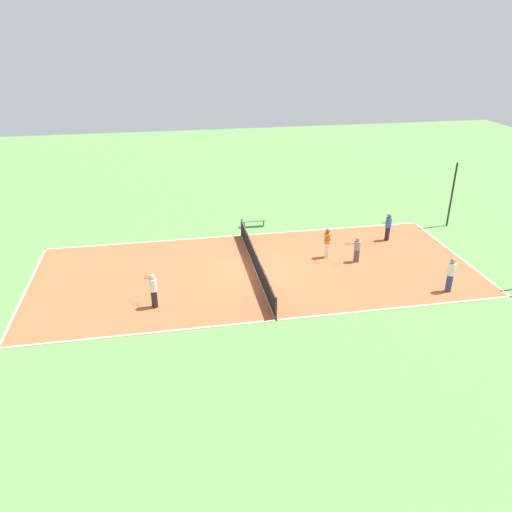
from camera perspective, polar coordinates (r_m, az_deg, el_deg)
The scene contains 12 objects.
ground_plane at distance 27.19m, azimuth -0.00°, elevation -1.72°, with size 80.00×80.00×0.00m, color #60934C.
court_surface at distance 27.18m, azimuth -0.00°, elevation -1.70°, with size 10.24×23.80×0.02m.
tennis_net at distance 26.93m, azimuth -0.00°, elevation -0.60°, with size 10.04×0.10×1.12m.
bench at distance 32.98m, azimuth -0.24°, elevation 4.00°, with size 0.36×1.61×0.45m.
player_baseline_gray at distance 28.40m, azimuth 11.46°, elevation 0.90°, with size 0.37×0.94×1.48m.
player_center_orange at distance 28.58m, azimuth 8.14°, elevation 1.71°, with size 0.99×0.59×1.76m.
player_near_blue at distance 31.66m, azimuth 14.88°, elevation 3.44°, with size 0.84×0.94×1.74m.
player_far_white at distance 26.47m, azimuth 21.39°, elevation -1.75°, with size 0.44×0.44×1.84m.
player_near_white at distance 23.81m, azimuth -11.67°, elevation -3.62°, with size 0.98×0.72×1.75m.
tennis_ball_near_net at distance 29.28m, azimuth 21.93°, elevation -1.49°, with size 0.07×0.07×0.07m, color #CCE033.
tennis_ball_midcourt at distance 30.73m, azimuth 21.49°, elevation -0.16°, with size 0.07×0.07×0.07m, color #CCE033.
fence_post_back_left at distance 34.98m, azimuth 21.48°, elevation 6.51°, with size 0.12×0.12×4.26m.
Camera 1 is at (23.85, -4.42, 12.28)m, focal length 35.00 mm.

